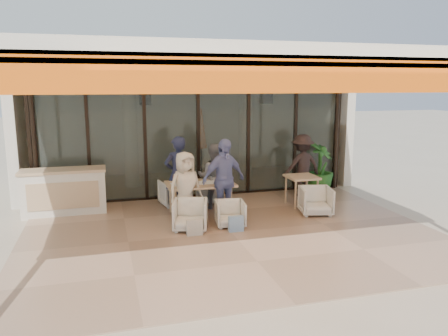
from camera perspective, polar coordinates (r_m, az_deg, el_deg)
The scene contains 21 objects.
ground at distance 8.73m, azimuth 0.97°, elevation -8.55°, with size 70.00×70.00×0.00m, color #C6B293.
terrace_floor at distance 8.73m, azimuth 0.97°, elevation -8.52°, with size 8.00×6.00×0.01m, color tan.
terrace_structure at distance 7.99m, azimuth 1.60°, elevation 13.36°, with size 8.00×6.00×3.40m.
glass_storefront at distance 11.22m, azimuth -3.39°, elevation 4.18°, with size 8.08×0.10×3.20m.
interior_block at distance 13.43m, azimuth -5.51°, elevation 7.94°, with size 9.05×3.62×3.52m.
host_counter at distance 10.49m, azimuth -20.14°, elevation -2.87°, with size 1.85×0.65×1.04m.
dining_table at distance 9.75m, azimuth -3.16°, elevation -2.29°, with size 1.50×0.90×0.93m.
chair_far_left at distance 10.66m, azimuth -6.43°, elevation -3.08°, with size 0.67×0.63×0.69m, color white.
chair_far_right at distance 10.82m, azimuth -2.03°, elevation -2.92°, with size 0.63×0.59×0.65m, color white.
chair_near_left at distance 8.85m, azimuth -4.43°, elevation -5.96°, with size 0.67×0.63×0.69m, color white.
chair_near_right at distance 9.05m, azimuth 0.83°, elevation -5.83°, with size 0.58×0.55×0.60m, color white.
diner_navy at distance 10.06m, azimuth -6.03°, elevation -0.81°, with size 0.64×0.42×1.76m, color #1A1E3A.
diner_grey at distance 10.25m, azimuth -1.38°, elevation -1.12°, with size 0.75×0.59×1.55m, color slate.
diner_cream at distance 9.22m, azimuth -5.07°, elevation -2.58°, with size 0.75×0.49×1.53m, color beige.
diner_periwinkle at distance 9.37m, azimuth -0.03°, elevation -1.54°, with size 1.04×0.43×1.78m, color #6D78B7.
tote_bag_cream at distance 8.53m, azimuth -3.88°, elevation -7.83°, with size 0.30×0.10×0.34m, color silver.
tote_bag_blue at distance 8.73m, azimuth 1.57°, elevation -7.37°, with size 0.30×0.10×0.34m, color #99BFD8.
side_table at distance 10.64m, azimuth 10.11°, elevation -1.59°, with size 0.70×0.70×0.74m.
side_chair at distance 10.06m, azimuth 11.91°, elevation -4.06°, with size 0.68×0.64×0.70m, color white.
standing_woman at distance 11.54m, azimuth 10.14°, elevation 0.30°, with size 1.06×0.61×1.64m, color black.
potted_palm at distance 12.03m, azimuth 12.40°, elevation -0.01°, with size 0.77×0.77×1.37m, color #1E5919.
Camera 1 is at (-2.36, -7.89, 2.90)m, focal length 35.00 mm.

